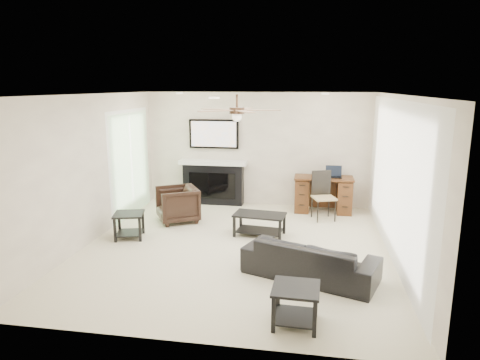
{
  "coord_description": "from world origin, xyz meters",
  "views": [
    {
      "loc": [
        1.17,
        -6.61,
        2.63
      ],
      "look_at": [
        0.01,
        0.35,
        1.07
      ],
      "focal_mm": 32.0,
      "sensor_mm": 36.0,
      "label": 1
    }
  ],
  "objects": [
    {
      "name": "room_shell",
      "position": [
        0.19,
        0.08,
        1.68
      ],
      "size": [
        5.5,
        5.54,
        2.52
      ],
      "color": "beige",
      "rests_on": "ground"
    },
    {
      "name": "sofa",
      "position": [
        1.21,
        -0.95,
        0.27
      ],
      "size": [
        1.98,
        1.31,
        0.54
      ],
      "primitive_type": "imported",
      "rotation": [
        0.0,
        0.0,
        2.79
      ],
      "color": "black",
      "rests_on": "ground"
    },
    {
      "name": "armchair",
      "position": [
        -1.39,
        1.2,
        0.35
      ],
      "size": [
        1.03,
        1.02,
        0.69
      ],
      "primitive_type": "imported",
      "rotation": [
        0.0,
        0.0,
        -1.04
      ],
      "color": "black",
      "rests_on": "ground"
    },
    {
      "name": "coffee_table",
      "position": [
        0.31,
        0.65,
        0.2
      ],
      "size": [
        0.95,
        0.6,
        0.4
      ],
      "primitive_type": "cube",
      "rotation": [
        0.0,
        0.0,
        -0.12
      ],
      "color": "black",
      "rests_on": "ground"
    },
    {
      "name": "end_table_near",
      "position": [
        1.06,
        -2.2,
        0.23
      ],
      "size": [
        0.54,
        0.54,
        0.45
      ],
      "primitive_type": "cube",
      "rotation": [
        0.0,
        0.0,
        -0.04
      ],
      "color": "black",
      "rests_on": "ground"
    },
    {
      "name": "end_table_left",
      "position": [
        -1.94,
        0.15,
        0.23
      ],
      "size": [
        0.61,
        0.61,
        0.45
      ],
      "primitive_type": "cube",
      "rotation": [
        0.0,
        0.0,
        0.26
      ],
      "color": "black",
      "rests_on": "ground"
    },
    {
      "name": "fireplace_unit",
      "position": [
        -0.98,
        2.58,
        0.95
      ],
      "size": [
        1.52,
        0.34,
        1.91
      ],
      "primitive_type": "cube",
      "color": "black",
      "rests_on": "ground"
    },
    {
      "name": "desk",
      "position": [
        1.46,
        2.33,
        0.38
      ],
      "size": [
        1.22,
        0.56,
        0.76
      ],
      "primitive_type": "cube",
      "color": "#3A200E",
      "rests_on": "ground"
    },
    {
      "name": "desk_chair",
      "position": [
        1.46,
        1.78,
        0.48
      ],
      "size": [
        0.54,
        0.55,
        0.97
      ],
      "primitive_type": "cube",
      "rotation": [
        0.0,
        0.0,
        0.32
      ],
      "color": "black",
      "rests_on": "ground"
    },
    {
      "name": "laptop",
      "position": [
        1.66,
        2.31,
        0.88
      ],
      "size": [
        0.33,
        0.24,
        0.23
      ],
      "primitive_type": "cube",
      "color": "black",
      "rests_on": "desk"
    }
  ]
}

